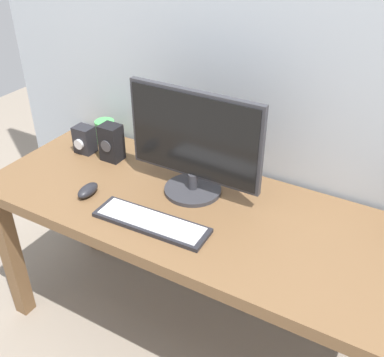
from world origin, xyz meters
TOP-DOWN VIEW (x-y plane):
  - ground_plane at (0.00, 0.00)m, footprint 6.00×6.00m
  - desk at (0.00, 0.00)m, footprint 1.68×0.65m
  - monitor at (-0.07, 0.09)m, footprint 0.53×0.22m
  - keyboard_primary at (-0.09, -0.16)m, footprint 0.43×0.14m
  - mouse at (-0.40, -0.13)m, footprint 0.06×0.11m
  - speaker_left at (-0.49, 0.13)m, footprint 0.09×0.08m
  - audio_controller at (-0.63, 0.12)m, footprint 0.08×0.08m
  - coffee_mug at (-0.61, 0.24)m, footprint 0.09×0.09m

SIDE VIEW (x-z plane):
  - ground_plane at x=0.00m, z-range 0.00..0.00m
  - desk at x=0.00m, z-range 0.27..0.98m
  - keyboard_primary at x=-0.09m, z-range 0.71..0.73m
  - mouse at x=-0.40m, z-range 0.71..0.75m
  - coffee_mug at x=-0.61m, z-range 0.71..0.82m
  - audio_controller at x=-0.63m, z-range 0.71..0.83m
  - speaker_left at x=-0.49m, z-range 0.71..0.87m
  - monitor at x=-0.07m, z-range 0.72..1.12m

